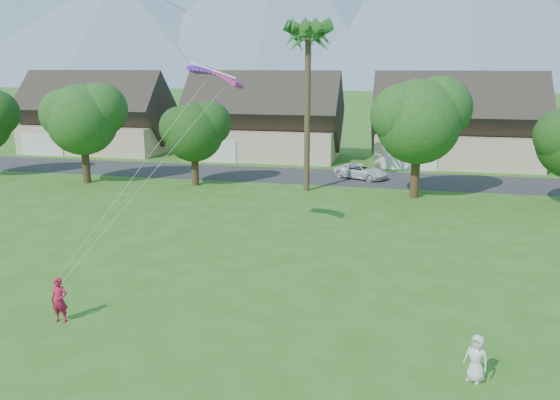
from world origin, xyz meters
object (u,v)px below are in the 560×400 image
(parked_car, at_px, (361,171))
(parafoil_kite, at_px, (217,73))
(watcher, at_px, (476,358))
(kite_flyer, at_px, (60,300))

(parked_car, distance_m, parafoil_kite, 22.22)
(watcher, xyz_separation_m, parked_car, (-5.63, 30.05, -0.13))
(kite_flyer, distance_m, parafoil_kite, 12.84)
(watcher, height_order, parked_car, watcher)
(watcher, height_order, parafoil_kite, parafoil_kite)
(watcher, bearing_deg, parked_car, 133.16)
(kite_flyer, distance_m, watcher, 14.61)
(parked_car, bearing_deg, parafoil_kite, -172.84)
(watcher, xyz_separation_m, parafoil_kite, (-11.47, 10.30, 8.20))
(parafoil_kite, bearing_deg, watcher, -32.79)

